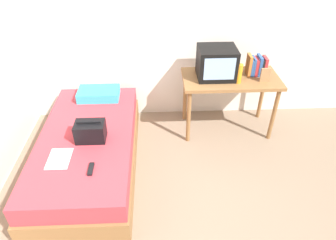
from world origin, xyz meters
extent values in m
plane|color=#84705B|center=(0.00, 0.00, 0.00)|extent=(8.00, 8.00, 0.00)
cube|color=silver|center=(0.00, 2.00, 1.30)|extent=(5.20, 0.10, 2.60)
cube|color=olive|center=(-1.05, 0.86, 0.14)|extent=(1.00, 2.00, 0.27)
cube|color=#C63842|center=(-1.05, 0.86, 0.37)|extent=(0.97, 1.94, 0.20)
cube|color=olive|center=(0.61, 1.53, 0.74)|extent=(1.16, 0.60, 0.04)
cylinder|color=olive|center=(0.09, 1.29, 0.36)|extent=(0.05, 0.05, 0.72)
cylinder|color=olive|center=(1.13, 1.29, 0.36)|extent=(0.05, 0.05, 0.72)
cylinder|color=olive|center=(0.09, 1.77, 0.36)|extent=(0.05, 0.05, 0.72)
cylinder|color=olive|center=(1.13, 1.77, 0.36)|extent=(0.05, 0.05, 0.72)
cube|color=black|center=(0.42, 1.56, 0.94)|extent=(0.44, 0.38, 0.36)
cube|color=#8CB2E0|center=(0.42, 1.37, 0.95)|extent=(0.35, 0.01, 0.26)
cylinder|color=orange|center=(0.66, 1.40, 0.87)|extent=(0.07, 0.07, 0.23)
cube|color=#CC7233|center=(0.82, 1.60, 0.88)|extent=(0.03, 0.15, 0.25)
cube|color=#2D5699|center=(0.86, 1.60, 0.86)|extent=(0.02, 0.16, 0.20)
cube|color=#2D5699|center=(0.88, 1.60, 0.87)|extent=(0.02, 0.16, 0.22)
cube|color=#B72D33|center=(0.91, 1.60, 0.86)|extent=(0.04, 0.16, 0.21)
cube|color=#2D5699|center=(0.95, 1.60, 0.88)|extent=(0.04, 0.17, 0.24)
cube|color=black|center=(0.98, 1.60, 0.86)|extent=(0.03, 0.15, 0.20)
cube|color=#B72D33|center=(1.01, 1.60, 0.87)|extent=(0.04, 0.15, 0.22)
cube|color=#9E754C|center=(0.97, 1.41, 0.84)|extent=(0.11, 0.02, 0.17)
cube|color=#33A8B7|center=(-1.01, 1.60, 0.53)|extent=(0.50, 0.31, 0.11)
cube|color=black|center=(-0.97, 0.78, 0.57)|extent=(0.30, 0.20, 0.20)
cylinder|color=black|center=(-0.97, 0.78, 0.69)|extent=(0.24, 0.02, 0.02)
cube|color=white|center=(-1.23, 0.49, 0.48)|extent=(0.21, 0.29, 0.01)
cube|color=black|center=(-0.91, 0.33, 0.48)|extent=(0.04, 0.16, 0.02)
camera|label=1|loc=(-0.29, -1.70, 2.46)|focal=32.59mm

